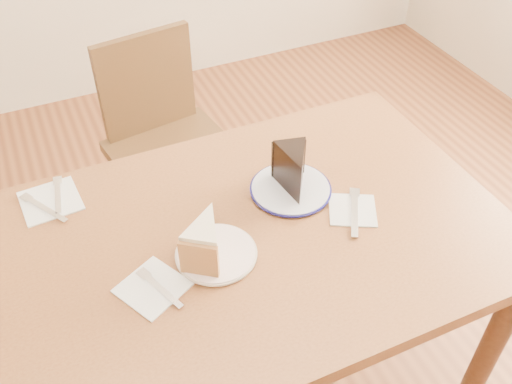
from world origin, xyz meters
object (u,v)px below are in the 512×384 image
object	(u,v)px
plate_cream	(216,254)
carrot_cake	(207,239)
table	(255,258)
plate_navy	(291,189)
chair_far	(169,144)
chocolate_cake	(294,174)

from	to	relation	value
plate_cream	carrot_cake	bearing A→B (deg)	153.60
table	carrot_cake	distance (m)	0.20
carrot_cake	table	bearing A→B (deg)	48.07
table	plate_cream	world-z (taller)	plate_cream
plate_navy	carrot_cake	world-z (taller)	carrot_cake
chair_far	plate_cream	world-z (taller)	chair_far
chair_far	plate_navy	size ratio (longest dim) A/B	4.24
carrot_cake	chocolate_cake	world-z (taller)	chocolate_cake
plate_cream	plate_navy	bearing A→B (deg)	26.70
plate_cream	plate_navy	distance (m)	0.28
plate_navy	carrot_cake	size ratio (longest dim) A/B	1.71
plate_cream	chocolate_cake	size ratio (longest dim) A/B	1.50
plate_cream	table	bearing A→B (deg)	17.95
table	plate_navy	xyz separation A→B (m)	(0.14, 0.09, 0.10)
table	chocolate_cake	size ratio (longest dim) A/B	10.17
plate_navy	table	bearing A→B (deg)	-147.14
table	chocolate_cake	xyz separation A→B (m)	(0.14, 0.08, 0.16)
table	plate_navy	distance (m)	0.20
plate_navy	carrot_cake	distance (m)	0.30
plate_navy	chocolate_cake	bearing A→B (deg)	-73.66
plate_navy	plate_cream	bearing A→B (deg)	-153.30
chocolate_cake	carrot_cake	bearing A→B (deg)	34.51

